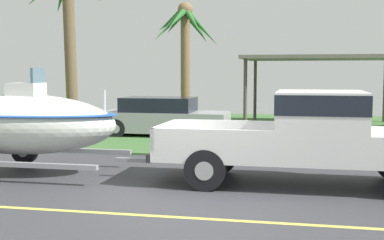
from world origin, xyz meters
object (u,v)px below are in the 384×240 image
(palm_tree_mid, at_px, (71,6))
(boat_on_trailer, at_px, (17,123))
(carport_awning, at_px, (320,60))
(palm_tree_near_right, at_px, (185,34))
(parked_sedan_near, at_px, (163,118))
(pickup_truck_towing, at_px, (318,133))

(palm_tree_mid, bearing_deg, boat_on_trailer, -73.76)
(boat_on_trailer, relative_size, palm_tree_mid, 0.90)
(carport_awning, height_order, palm_tree_mid, palm_tree_mid)
(palm_tree_near_right, bearing_deg, palm_tree_mid, -130.60)
(palm_tree_mid, bearing_deg, parked_sedan_near, -13.80)
(boat_on_trailer, distance_m, palm_tree_near_right, 12.47)
(boat_on_trailer, relative_size, palm_tree_near_right, 1.10)
(pickup_truck_towing, height_order, palm_tree_mid, palm_tree_mid)
(parked_sedan_near, xyz_separation_m, palm_tree_near_right, (-0.35, 5.02, 3.24))
(boat_on_trailer, xyz_separation_m, palm_tree_mid, (-2.34, 8.02, 3.63))
(carport_awning, relative_size, palm_tree_near_right, 1.17)
(carport_awning, bearing_deg, pickup_truck_towing, -91.74)
(carport_awning, bearing_deg, boat_on_trailer, -120.67)
(boat_on_trailer, height_order, palm_tree_mid, palm_tree_mid)
(pickup_truck_towing, xyz_separation_m, boat_on_trailer, (-6.60, -0.00, 0.07))
(carport_awning, height_order, palm_tree_near_right, palm_tree_near_right)
(parked_sedan_near, bearing_deg, pickup_truck_towing, -54.26)
(palm_tree_mid, bearing_deg, pickup_truck_towing, -41.93)
(pickup_truck_towing, distance_m, carport_awning, 11.85)
(boat_on_trailer, bearing_deg, carport_awning, 59.33)
(boat_on_trailer, distance_m, carport_awning, 13.73)
(pickup_truck_towing, relative_size, boat_on_trailer, 1.01)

